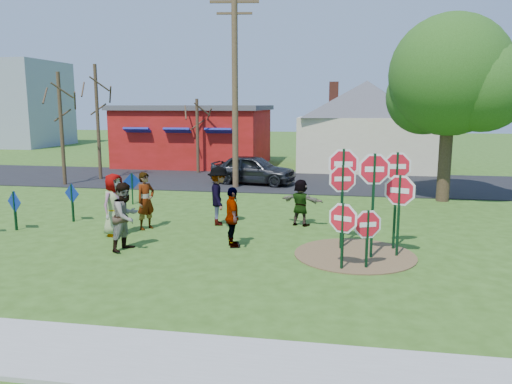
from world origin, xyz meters
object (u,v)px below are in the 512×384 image
person_b (146,201)px  suv (253,169)px  stop_sign_b (343,172)px  person_a (115,205)px  utility_pole (235,86)px  stop_sign_c (374,181)px  stop_sign_d (397,176)px  leafy_tree (453,82)px  stop_sign_a (343,223)px

person_b → suv: person_b is taller
stop_sign_b → person_a: bearing=179.5°
utility_pole → person_b: bearing=-97.6°
stop_sign_c → suv: bearing=105.3°
person_a → utility_pole: utility_pole is taller
stop_sign_d → suv: stop_sign_d is taller
stop_sign_b → suv: (-4.39, 10.28, -1.32)m
suv → person_a: bearing=177.4°
person_b → utility_pole: size_ratio=0.20×
person_a → suv: bearing=5.4°
person_b → suv: size_ratio=0.43×
person_a → leafy_tree: bearing=-37.4°
person_a → suv: size_ratio=0.45×
stop_sign_b → person_b: stop_sign_b is taller
stop_sign_a → person_a: person_a is taller
person_a → utility_pole: 10.24m
stop_sign_b → utility_pole: size_ratio=0.32×
stop_sign_b → stop_sign_c: (0.77, -1.20, -0.06)m
person_b → utility_pole: bearing=20.5°
person_b → leafy_tree: 12.92m
stop_sign_a → stop_sign_c: bearing=77.3°
leafy_tree → person_a: bearing=-145.8°
stop_sign_b → person_a: stop_sign_b is taller
leafy_tree → person_b: bearing=-147.7°
stop_sign_a → leafy_tree: bearing=89.2°
stop_sign_b → leafy_tree: bearing=58.3°
stop_sign_a → utility_pole: 13.01m
suv → stop_sign_d: bearing=-140.7°
stop_sign_d → stop_sign_b: bearing=159.8°
stop_sign_b → stop_sign_d: bearing=-12.3°
stop_sign_c → stop_sign_b: bearing=113.7°
person_a → person_b: (0.63, 0.91, -0.03)m
stop_sign_a → suv: size_ratio=0.42×
stop_sign_c → person_b: stop_sign_c is taller
stop_sign_b → person_b: bearing=171.2°
person_b → stop_sign_d: bearing=-69.6°
person_b → leafy_tree: (10.41, 6.58, 3.92)m
stop_sign_c → stop_sign_d: size_ratio=1.02×
person_a → utility_pole: (1.75, 9.32, 3.86)m
stop_sign_d → leafy_tree: (2.82, 7.61, 2.78)m
stop_sign_a → stop_sign_d: (1.40, 1.98, 0.89)m
stop_sign_a → stop_sign_d: size_ratio=0.62×
suv → utility_pole: (-0.66, -1.11, 4.05)m
stop_sign_b → stop_sign_c: size_ratio=1.00×
utility_pole → person_a: bearing=-100.6°
stop_sign_a → stop_sign_c: size_ratio=0.61×
person_b → utility_pole: utility_pole is taller
stop_sign_c → stop_sign_a: bearing=-134.5°
stop_sign_b → person_b: size_ratio=1.57×
person_a → stop_sign_d: bearing=-72.4°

